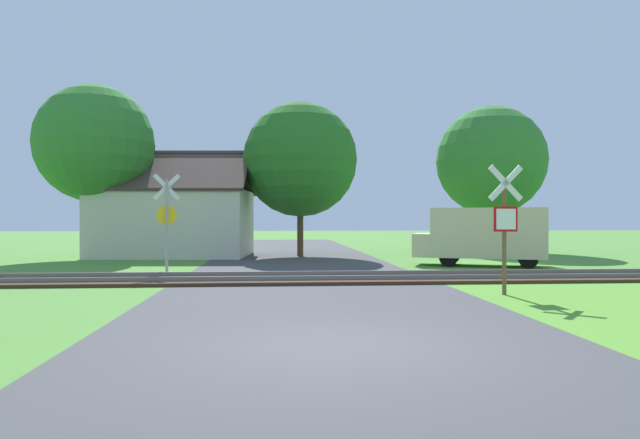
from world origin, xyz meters
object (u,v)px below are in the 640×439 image
at_px(house, 175,220).
at_px(tree_left, 95,144).
at_px(tree_center, 300,160).
at_px(mail_truck, 483,234).
at_px(stop_sign_near, 505,222).
at_px(tree_far, 491,161).
at_px(crossing_sign_far, 167,216).

xyz_separation_m(house, tree_left, (-3.43, -1.35, 3.54)).
height_order(tree_center, mail_truck, tree_center).
bearing_deg(tree_center, stop_sign_near, -73.86).
bearing_deg(stop_sign_near, tree_left, -50.38).
bearing_deg(mail_truck, stop_sign_near, -175.52).
xyz_separation_m(stop_sign_near, tree_far, (6.48, 17.65, 3.31)).
xyz_separation_m(house, tree_center, (6.15, -0.57, 2.95)).
bearing_deg(crossing_sign_far, tree_center, 48.47).
bearing_deg(house, mail_truck, -24.40).
height_order(crossing_sign_far, tree_far, tree_far).
relative_size(crossing_sign_far, tree_left, 0.41).
bearing_deg(tree_center, tree_far, 15.13).
relative_size(stop_sign_near, crossing_sign_far, 0.94).
distance_m(crossing_sign_far, mail_truck, 11.84).
bearing_deg(crossing_sign_far, tree_far, 23.70).
bearing_deg(tree_far, stop_sign_near, -110.17).
xyz_separation_m(stop_sign_near, crossing_sign_far, (-8.99, 5.59, 0.17)).
xyz_separation_m(tree_far, tree_center, (-10.75, -2.91, -0.33)).
height_order(stop_sign_near, tree_far, tree_far).
bearing_deg(mail_truck, tree_center, 67.78).
distance_m(house, tree_far, 17.38).
distance_m(crossing_sign_far, house, 9.83).
distance_m(tree_far, mail_truck, 10.91).
bearing_deg(tree_center, mail_truck, -43.79).
xyz_separation_m(tree_left, tree_center, (9.59, 0.78, -0.58)).
bearing_deg(stop_sign_near, crossing_sign_far, -37.01).
relative_size(tree_center, mail_truck, 1.44).
bearing_deg(crossing_sign_far, mail_truck, -1.33).
height_order(stop_sign_near, tree_center, tree_center).
xyz_separation_m(crossing_sign_far, tree_center, (4.72, 9.15, 2.81)).
relative_size(stop_sign_near, tree_far, 0.38).
bearing_deg(tree_left, stop_sign_near, -45.22).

